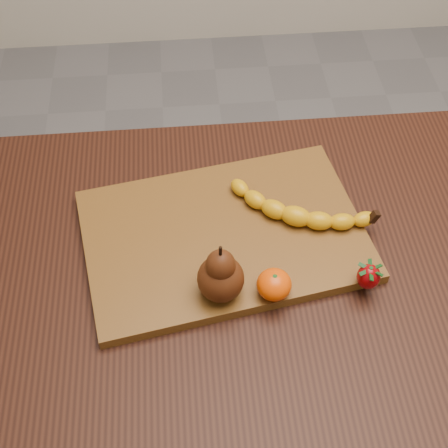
{
  "coord_description": "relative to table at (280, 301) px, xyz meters",
  "views": [
    {
      "loc": [
        -0.14,
        -0.56,
        1.58
      ],
      "look_at": [
        -0.09,
        0.07,
        0.8
      ],
      "focal_mm": 50.0,
      "sensor_mm": 36.0,
      "label": 1
    }
  ],
  "objects": [
    {
      "name": "strawberry",
      "position": [
        0.12,
        -0.05,
        0.14
      ],
      "size": [
        0.05,
        0.05,
        0.04
      ],
      "primitive_type": null,
      "rotation": [
        0.0,
        0.0,
        0.36
      ],
      "color": "#8D0308",
      "rests_on": "cutting_board"
    },
    {
      "name": "table",
      "position": [
        0.0,
        0.0,
        0.0
      ],
      "size": [
        1.0,
        0.7,
        0.76
      ],
      "color": "black",
      "rests_on": "ground"
    },
    {
      "name": "cutting_board",
      "position": [
        -0.09,
        0.07,
        0.11
      ],
      "size": [
        0.5,
        0.37,
        0.02
      ],
      "primitive_type": "cube",
      "rotation": [
        0.0,
        0.0,
        0.17
      ],
      "color": "brown",
      "rests_on": "table"
    },
    {
      "name": "banana",
      "position": [
        0.03,
        0.08,
        0.13
      ],
      "size": [
        0.22,
        0.14,
        0.03
      ],
      "primitive_type": null,
      "rotation": [
        0.0,
        0.0,
        -0.42
      ],
      "color": "#E3A60A",
      "rests_on": "cutting_board"
    },
    {
      "name": "pear",
      "position": [
        -0.11,
        -0.05,
        0.17
      ],
      "size": [
        0.08,
        0.08,
        0.11
      ],
      "primitive_type": null,
      "rotation": [
        0.0,
        0.0,
        0.2
      ],
      "color": "#4A200B",
      "rests_on": "cutting_board"
    },
    {
      "name": "mandarin",
      "position": [
        -0.03,
        -0.06,
        0.14
      ],
      "size": [
        0.07,
        0.07,
        0.04
      ],
      "primitive_type": "ellipsoid",
      "rotation": [
        0.0,
        0.0,
        0.35
      ],
      "color": "#F84D02",
      "rests_on": "cutting_board"
    },
    {
      "name": "ground",
      "position": [
        0.0,
        0.0,
        -0.66
      ],
      "size": [
        3.5,
        3.5,
        0.0
      ],
      "primitive_type": "plane",
      "color": "slate",
      "rests_on": "ground"
    }
  ]
}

